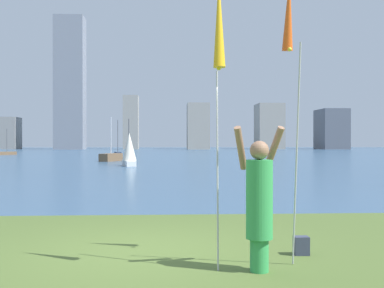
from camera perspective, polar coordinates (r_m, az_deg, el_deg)
The scene contains 15 objects.
ground at distance 58.51m, azimuth -3.38°, elevation -1.40°, with size 120.00×138.00×0.12m.
person at distance 6.41m, azimuth 8.17°, elevation -6.73°, with size 0.72×0.53×1.96m.
kite_flag_left at distance 6.41m, azimuth 3.30°, elevation 13.96°, with size 0.16×0.40×3.99m.
kite_flag_right at distance 7.25m, azimuth 11.70°, elevation 14.54°, with size 0.16×0.79×4.22m.
bag at distance 7.58m, azimuth 13.13°, elevation -11.93°, with size 0.23×0.17×0.28m.
sailboat_0 at distance 32.85m, azimuth -7.64°, elevation -0.73°, with size 1.24×2.10×3.29m.
sailboat_1 at distance 41.14m, azimuth -9.82°, elevation -1.57°, with size 1.87×2.57×3.84m.
sailboat_2 at distance 52.30m, azimuth -9.00°, elevation -1.20°, with size 1.04×2.17×4.07m.
sailboat_5 at distance 63.09m, azimuth -21.56°, elevation -1.02°, with size 2.01×2.17×3.27m.
skyline_tower_0 at distance 107.66m, azimuth -22.16°, elevation 1.23°, with size 7.29×4.79×6.78m.
skyline_tower_1 at distance 101.01m, azimuth -14.60°, elevation 7.16°, with size 5.95×4.54×27.40m.
skyline_tower_2 at distance 99.58m, azimuth -7.42°, elevation 2.61°, with size 3.13×3.81×11.26m.
skyline_tower_3 at distance 99.18m, azimuth 0.74°, elevation 2.16°, with size 4.62×5.39×9.67m.
skyline_tower_4 at distance 102.69m, azimuth 9.36°, elevation 2.12°, with size 5.44×6.78×9.73m.
skyline_tower_5 at distance 104.12m, azimuth 16.58°, elevation 1.73°, with size 5.38×7.76×8.45m.
Camera 1 is at (0.45, -7.53, 1.76)m, focal length 43.91 mm.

